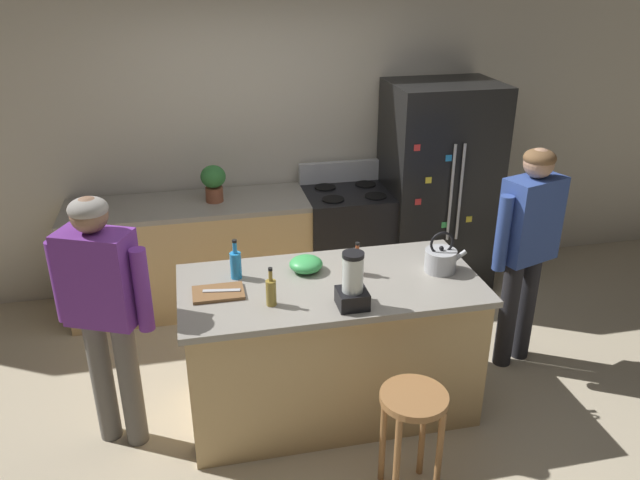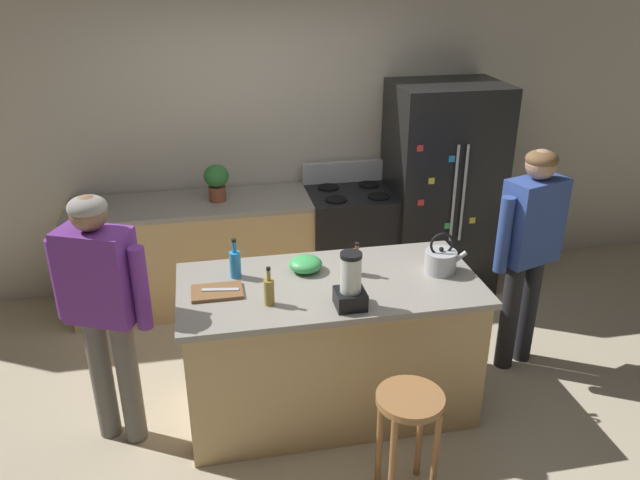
% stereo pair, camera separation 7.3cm
% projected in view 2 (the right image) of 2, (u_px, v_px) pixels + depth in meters
% --- Properties ---
extents(ground_plane, '(14.00, 14.00, 0.00)m').
position_uv_depth(ground_plane, '(329.00, 404.00, 4.20)').
color(ground_plane, beige).
extents(back_wall, '(8.00, 0.10, 2.70)m').
position_uv_depth(back_wall, '(283.00, 133.00, 5.39)').
color(back_wall, beige).
rests_on(back_wall, ground_plane).
extents(kitchen_island, '(1.84, 0.89, 0.93)m').
position_uv_depth(kitchen_island, '(329.00, 346.00, 4.01)').
color(kitchen_island, tan).
rests_on(kitchen_island, ground_plane).
extents(back_counter_run, '(2.00, 0.64, 0.93)m').
position_uv_depth(back_counter_run, '(198.00, 254.00, 5.26)').
color(back_counter_run, tan).
rests_on(back_counter_run, ground_plane).
extents(refrigerator, '(0.90, 0.73, 1.81)m').
position_uv_depth(refrigerator, '(441.00, 189.00, 5.40)').
color(refrigerator, black).
rests_on(refrigerator, ground_plane).
extents(stove_range, '(0.76, 0.65, 1.11)m').
position_uv_depth(stove_range, '(352.00, 241.00, 5.46)').
color(stove_range, black).
rests_on(stove_range, ground_plane).
extents(person_by_island_left, '(0.58, 0.36, 1.60)m').
position_uv_depth(person_by_island_left, '(102.00, 300.00, 3.54)').
color(person_by_island_left, '#66605B').
rests_on(person_by_island_left, ground_plane).
extents(person_by_sink_right, '(0.59, 0.33, 1.62)m').
position_uv_depth(person_by_sink_right, '(529.00, 241.00, 4.25)').
color(person_by_sink_right, '#26262B').
rests_on(person_by_sink_right, ground_plane).
extents(bar_stool, '(0.36, 0.36, 0.67)m').
position_uv_depth(bar_stool, '(409.00, 419.00, 3.30)').
color(bar_stool, '#9E6B3D').
rests_on(bar_stool, ground_plane).
extents(potted_plant, '(0.20, 0.20, 0.30)m').
position_uv_depth(potted_plant, '(216.00, 180.00, 5.03)').
color(potted_plant, brown).
rests_on(potted_plant, back_counter_run).
extents(blender_appliance, '(0.17, 0.17, 0.34)m').
position_uv_depth(blender_appliance, '(351.00, 284.00, 3.50)').
color(blender_appliance, black).
rests_on(blender_appliance, kitchen_island).
extents(bottle_soda, '(0.07, 0.07, 0.26)m').
position_uv_depth(bottle_soda, '(235.00, 263.00, 3.85)').
color(bottle_soda, '#268CD8').
rests_on(bottle_soda, kitchen_island).
extents(bottle_vinegar, '(0.06, 0.06, 0.24)m').
position_uv_depth(bottle_vinegar, '(269.00, 291.00, 3.55)').
color(bottle_vinegar, olive).
rests_on(bottle_vinegar, kitchen_island).
extents(bottle_cooking_sauce, '(0.06, 0.06, 0.22)m').
position_uv_depth(bottle_cooking_sauce, '(356.00, 263.00, 3.89)').
color(bottle_cooking_sauce, '#B24C26').
rests_on(bottle_cooking_sauce, kitchen_island).
extents(mixing_bowl, '(0.21, 0.21, 0.10)m').
position_uv_depth(mixing_bowl, '(306.00, 264.00, 3.94)').
color(mixing_bowl, '#3FB259').
rests_on(mixing_bowl, kitchen_island).
extents(tea_kettle, '(0.28, 0.20, 0.27)m').
position_uv_depth(tea_kettle, '(441.00, 260.00, 3.92)').
color(tea_kettle, '#B7BABF').
rests_on(tea_kettle, kitchen_island).
extents(cutting_board, '(0.30, 0.20, 0.02)m').
position_uv_depth(cutting_board, '(217.00, 292.00, 3.69)').
color(cutting_board, brown).
rests_on(cutting_board, kitchen_island).
extents(chef_knife, '(0.22, 0.06, 0.01)m').
position_uv_depth(chef_knife, '(220.00, 290.00, 3.69)').
color(chef_knife, '#B7BABF').
rests_on(chef_knife, cutting_board).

